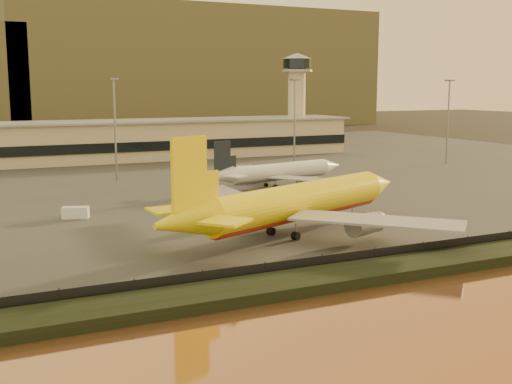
% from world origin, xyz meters
% --- Properties ---
extents(ground, '(900.00, 900.00, 0.00)m').
position_xyz_m(ground, '(0.00, 0.00, 0.00)').
color(ground, black).
rests_on(ground, ground).
extents(embankment, '(320.00, 7.00, 1.40)m').
position_xyz_m(embankment, '(0.00, -17.00, 0.70)').
color(embankment, black).
rests_on(embankment, ground).
extents(tarmac, '(320.00, 220.00, 0.20)m').
position_xyz_m(tarmac, '(0.00, 95.00, 0.10)').
color(tarmac, '#2D2D2D').
rests_on(tarmac, ground).
extents(perimeter_fence, '(300.00, 0.05, 2.20)m').
position_xyz_m(perimeter_fence, '(0.00, -13.00, 1.30)').
color(perimeter_fence, black).
rests_on(perimeter_fence, tarmac).
extents(terminal_building, '(202.00, 25.00, 12.60)m').
position_xyz_m(terminal_building, '(-14.52, 125.55, 6.25)').
color(terminal_building, tan).
rests_on(terminal_building, tarmac).
extents(control_tower, '(11.20, 11.20, 35.50)m').
position_xyz_m(control_tower, '(70.00, 131.00, 21.66)').
color(control_tower, tan).
rests_on(control_tower, tarmac).
extents(apron_light_masts, '(152.20, 12.20, 25.40)m').
position_xyz_m(apron_light_masts, '(15.00, 75.00, 15.70)').
color(apron_light_masts, slate).
rests_on(apron_light_masts, tarmac).
extents(dhl_cargo_jet, '(54.16, 51.24, 16.84)m').
position_xyz_m(dhl_cargo_jet, '(1.39, 7.28, 5.23)').
color(dhl_cargo_jet, yellow).
rests_on(dhl_cargo_jet, tarmac).
extents(white_narrowbody_jet, '(39.96, 38.37, 11.56)m').
position_xyz_m(white_narrowbody_jet, '(21.63, 52.51, 3.65)').
color(white_narrowbody_jet, silver).
rests_on(white_narrowbody_jet, tarmac).
extents(gse_vehicle_yellow, '(3.64, 1.78, 1.61)m').
position_xyz_m(gse_vehicle_yellow, '(20.27, 32.31, 1.00)').
color(gse_vehicle_yellow, yellow).
rests_on(gse_vehicle_yellow, tarmac).
extents(gse_vehicle_white, '(5.01, 3.58, 2.06)m').
position_xyz_m(gse_vehicle_white, '(-27.97, 35.21, 1.23)').
color(gse_vehicle_white, silver).
rests_on(gse_vehicle_white, tarmac).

